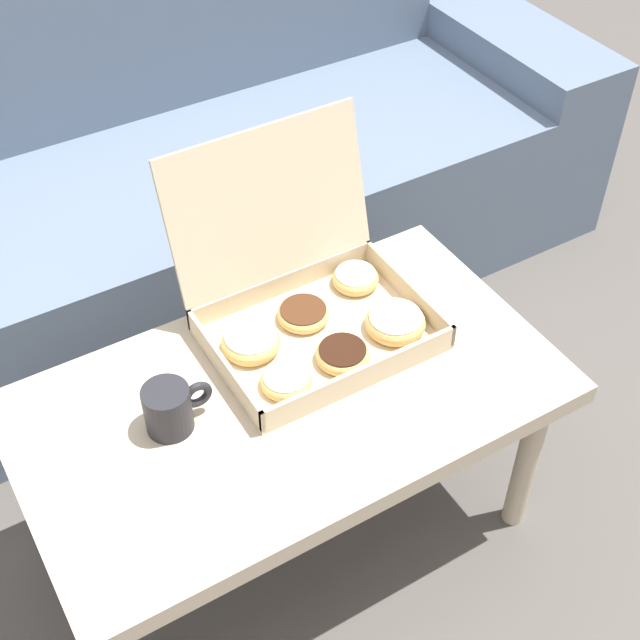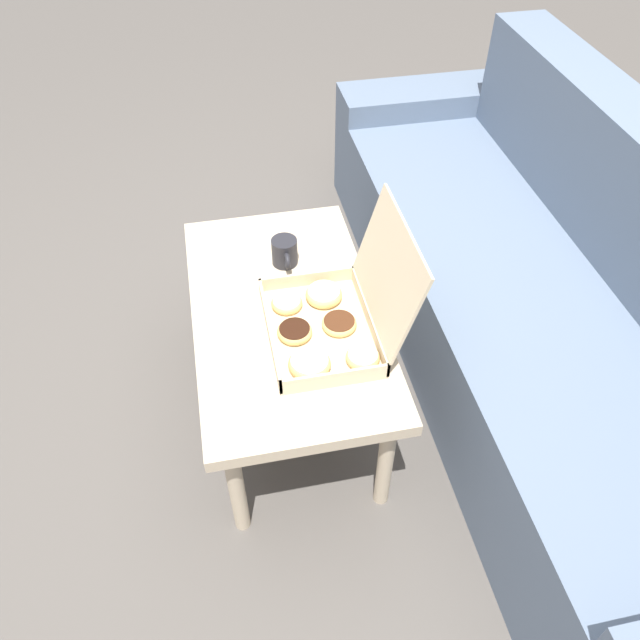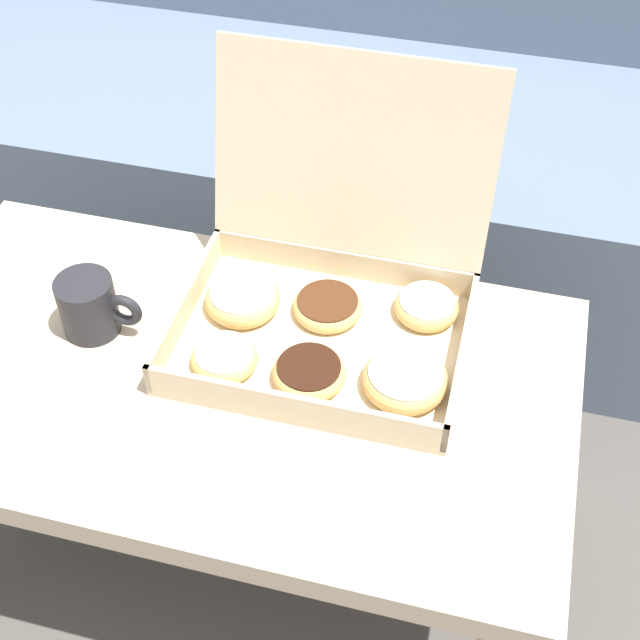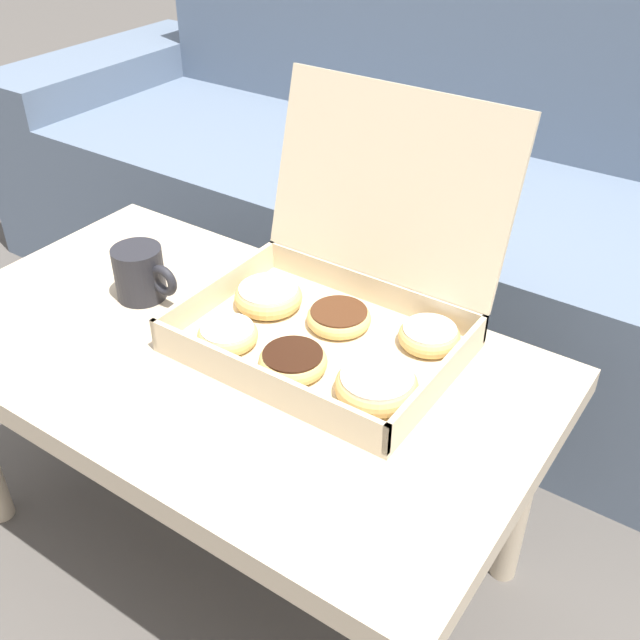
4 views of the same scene
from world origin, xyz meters
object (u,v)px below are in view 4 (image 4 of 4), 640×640
object	(u,v)px
couch	(466,218)
pastry_box	(335,308)
coffee_mug	(141,273)
coffee_table	(228,375)

from	to	relation	value
couch	pastry_box	world-z (taller)	couch
pastry_box	coffee_mug	distance (m)	0.33
couch	coffee_mug	size ratio (longest dim) A/B	20.68
couch	coffee_table	distance (m)	0.85
pastry_box	coffee_mug	xyz separation A→B (m)	(-0.32, -0.08, -0.01)
couch	coffee_table	size ratio (longest dim) A/B	2.64
coffee_table	pastry_box	world-z (taller)	pastry_box
coffee_table	coffee_mug	xyz separation A→B (m)	(-0.20, 0.03, 0.09)
pastry_box	coffee_mug	size ratio (longest dim) A/B	3.28
coffee_table	coffee_mug	size ratio (longest dim) A/B	7.83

